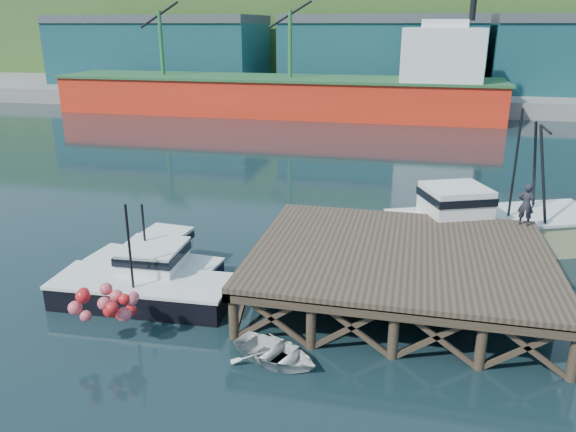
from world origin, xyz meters
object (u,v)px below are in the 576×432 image
(boat_black, at_px, (145,282))
(trawler, at_px, (492,221))
(dinghy, at_px, (276,353))
(dockworker, at_px, (526,204))
(boat_navy, at_px, (157,261))

(boat_black, xyz_separation_m, trawler, (14.55, 9.17, 0.65))
(dinghy, xyz_separation_m, dockworker, (9.26, 10.20, 2.77))
(trawler, xyz_separation_m, dockworker, (1.06, -2.10, 1.63))
(dinghy, bearing_deg, boat_black, 86.16)
(trawler, height_order, dockworker, trawler)
(boat_navy, height_order, boat_black, boat_black)
(dockworker, bearing_deg, boat_navy, 32.49)
(boat_navy, relative_size, dockworker, 3.13)
(boat_black, distance_m, dinghy, 7.10)
(boat_navy, xyz_separation_m, boat_black, (0.51, -2.25, 0.08))
(boat_black, distance_m, trawler, 17.21)
(boat_navy, height_order, trawler, trawler)
(boat_black, bearing_deg, trawler, 29.82)
(boat_navy, distance_m, boat_black, 2.31)
(boat_navy, height_order, dinghy, boat_navy)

